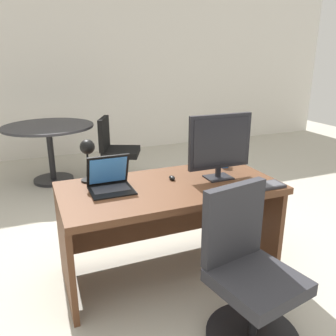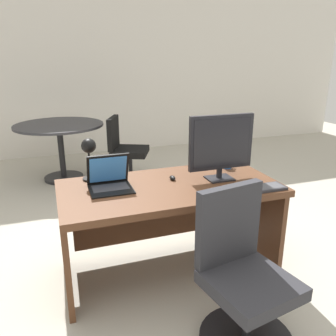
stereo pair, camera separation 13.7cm
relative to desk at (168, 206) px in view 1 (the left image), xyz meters
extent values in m
plane|color=#B7B2A3|center=(0.00, 1.46, -0.54)|extent=(12.00, 12.00, 0.00)
cube|color=silver|center=(0.00, 3.80, 0.86)|extent=(10.00, 0.10, 2.80)
cube|color=#56331E|center=(0.00, -0.04, 0.16)|extent=(1.61, 0.80, 0.05)
cube|color=#56331E|center=(-0.79, -0.04, -0.20)|extent=(0.04, 0.71, 0.68)
cube|color=#56331E|center=(0.79, -0.04, -0.20)|extent=(0.04, 0.71, 0.68)
cube|color=#56331E|center=(0.00, 0.26, -0.17)|extent=(1.42, 0.02, 0.47)
cube|color=black|center=(0.41, -0.05, 0.19)|extent=(0.20, 0.16, 0.01)
cube|color=black|center=(0.41, -0.04, 0.24)|extent=(0.04, 0.02, 0.08)
cube|color=black|center=(0.41, -0.05, 0.48)|extent=(0.52, 0.04, 0.41)
cube|color=black|center=(0.41, -0.07, 0.48)|extent=(0.46, 0.00, 0.36)
cube|color=black|center=(-0.43, 0.01, 0.19)|extent=(0.30, 0.27, 0.01)
cube|color=#38383D|center=(-0.43, 0.03, 0.20)|extent=(0.26, 0.15, 0.00)
cube|color=black|center=(-0.43, 0.10, 0.32)|extent=(0.30, 0.11, 0.24)
cube|color=#3F8CEA|center=(-0.43, 0.09, 0.31)|extent=(0.27, 0.09, 0.20)
cube|color=#2D2D33|center=(0.55, -0.35, 0.20)|extent=(0.44, 0.14, 0.02)
cube|color=#47474C|center=(0.55, -0.35, 0.21)|extent=(0.40, 0.12, 0.00)
ellipsoid|color=black|center=(0.06, 0.06, 0.20)|extent=(0.04, 0.07, 0.03)
cylinder|color=black|center=(-0.54, 0.27, 0.19)|extent=(0.12, 0.12, 0.01)
cylinder|color=black|center=(-0.54, 0.27, 0.31)|extent=(0.02, 0.02, 0.22)
sphere|color=black|center=(-0.54, 0.24, 0.46)|extent=(0.11, 0.11, 0.11)
cylinder|color=blue|center=(0.60, 0.18, 0.23)|extent=(0.07, 0.07, 0.09)
torus|color=blue|center=(0.63, 0.18, 0.23)|extent=(0.05, 0.01, 0.05)
cylinder|color=black|center=(0.18, -0.90, -0.52)|extent=(0.56, 0.56, 0.04)
cylinder|color=black|center=(0.18, -0.90, -0.34)|extent=(0.05, 0.05, 0.33)
cube|color=#2D2D33|center=(0.18, -0.90, -0.13)|extent=(0.53, 0.53, 0.08)
cube|color=#2D2D33|center=(0.14, -0.69, 0.15)|extent=(0.44, 0.14, 0.49)
cylinder|color=black|center=(-0.68, 2.47, -0.52)|extent=(0.53, 0.53, 0.04)
cylinder|color=black|center=(-0.68, 2.47, -0.15)|extent=(0.08, 0.08, 0.70)
cylinder|color=#2D2D33|center=(-0.68, 2.47, 0.22)|extent=(1.17, 1.17, 0.03)
cylinder|color=black|center=(0.19, 2.08, -0.52)|extent=(0.56, 0.56, 0.04)
cylinder|color=black|center=(0.19, 2.08, -0.33)|extent=(0.05, 0.05, 0.34)
cube|color=black|center=(0.19, 2.08, -0.12)|extent=(0.61, 0.61, 0.08)
cube|color=black|center=(-0.01, 2.17, 0.13)|extent=(0.23, 0.42, 0.42)
camera|label=1|loc=(-0.93, -2.25, 1.10)|focal=36.90mm
camera|label=2|loc=(-0.80, -2.30, 1.10)|focal=36.90mm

